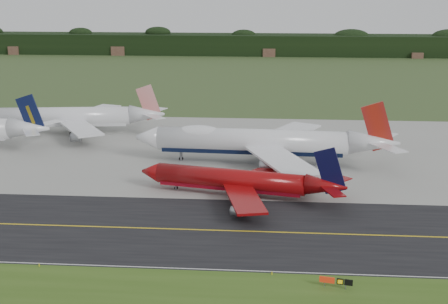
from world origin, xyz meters
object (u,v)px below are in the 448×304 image
jet_star_tail (73,117)px  taxiway_sign (336,281)px  jet_ba_747 (261,142)px  jet_red_737 (241,181)px

jet_star_tail → taxiway_sign: 112.19m
jet_ba_747 → taxiway_sign: (12.04, -62.74, -4.30)m
jet_ba_747 → jet_red_737: jet_ba_747 is taller
taxiway_sign → jet_red_737: bearing=111.8°
jet_star_tail → taxiway_sign: (66.63, -90.19, -3.56)m
jet_red_737 → jet_star_tail: size_ratio=0.81×
jet_red_737 → jet_star_tail: bearing=134.8°
jet_red_737 → jet_star_tail: 72.59m
jet_ba_747 → jet_red_737: 24.38m
jet_ba_747 → jet_red_737: bearing=-98.2°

